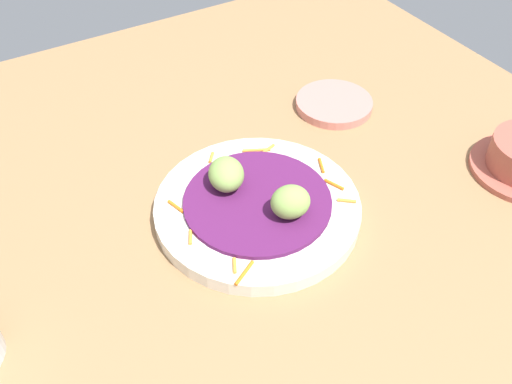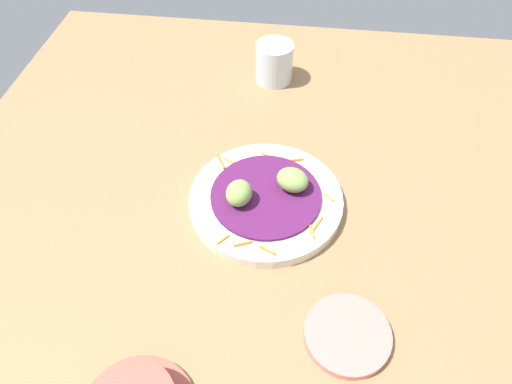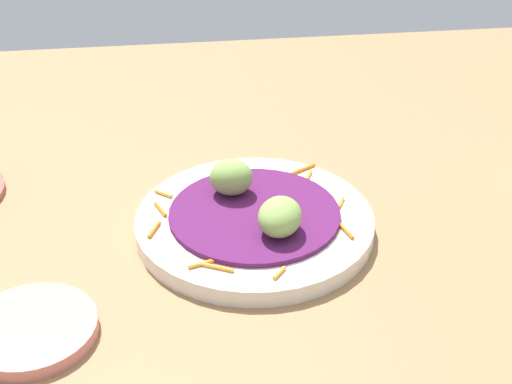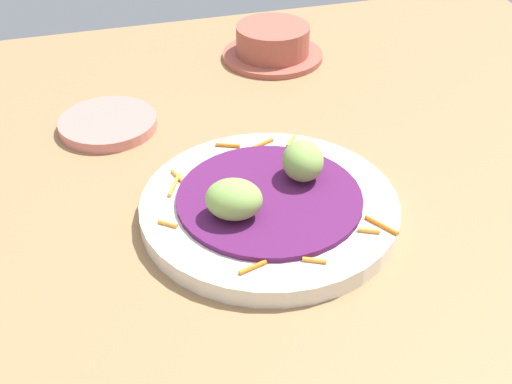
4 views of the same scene
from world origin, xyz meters
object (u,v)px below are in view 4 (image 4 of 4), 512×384
at_px(main_plate, 269,208).
at_px(guac_scoop_center, 303,161).
at_px(side_plate_small, 108,123).
at_px(terracotta_bowl, 273,44).
at_px(guac_scoop_left, 234,199).

xyz_separation_m(main_plate, guac_scoop_center, (0.02, -0.04, 0.03)).
relative_size(guac_scoop_center, side_plate_small, 0.40).
bearing_deg(terracotta_bowl, side_plate_small, 118.11).
bearing_deg(guac_scoop_center, guac_scoop_left, 116.38).
xyz_separation_m(main_plate, side_plate_small, (0.21, 0.13, -0.00)).
bearing_deg(terracotta_bowl, guac_scoop_left, 157.22).
bearing_deg(guac_scoop_center, terracotta_bowl, -12.61).
height_order(main_plate, guac_scoop_center, guac_scoop_center).
height_order(guac_scoop_center, side_plate_small, guac_scoop_center).
bearing_deg(main_plate, guac_scoop_left, 116.38).
bearing_deg(side_plate_small, main_plate, -148.12).
bearing_deg(guac_scoop_left, side_plate_small, 21.62).
xyz_separation_m(main_plate, guac_scoop_left, (-0.02, 0.04, 0.03)).
distance_m(main_plate, guac_scoop_center, 0.06).
relative_size(guac_scoop_left, guac_scoop_center, 1.13).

